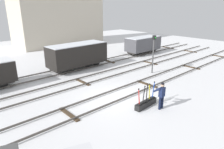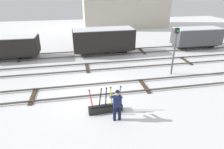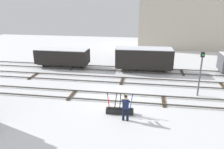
{
  "view_description": "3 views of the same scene",
  "coord_description": "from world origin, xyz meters",
  "views": [
    {
      "loc": [
        -8.54,
        -9.24,
        5.91
      ],
      "look_at": [
        1.15,
        1.49,
        1.0
      ],
      "focal_mm": 32.43,
      "sensor_mm": 36.0,
      "label": 1
    },
    {
      "loc": [
        -0.66,
        -10.54,
        6.01
      ],
      "look_at": [
        1.48,
        0.74,
        0.72
      ],
      "focal_mm": 30.41,
      "sensor_mm": 36.0,
      "label": 2
    },
    {
      "loc": [
        2.07,
        -14.97,
        6.98
      ],
      "look_at": [
        -0.62,
        1.89,
        1.27
      ],
      "focal_mm": 34.95,
      "sensor_mm": 36.0,
      "label": 3
    }
  ],
  "objects": [
    {
      "name": "ground_plane",
      "position": [
        0.0,
        0.0,
        0.0
      ],
      "size": [
        60.0,
        60.0,
        0.0
      ],
      "primitive_type": "plane",
      "color": "white"
    },
    {
      "name": "track_siding_far",
      "position": [
        0.0,
        7.3,
        0.11
      ],
      "size": [
        44.0,
        1.94,
        0.18
      ],
      "color": "#4C4742",
      "rests_on": "ground_plane"
    },
    {
      "name": "rail_worker",
      "position": [
        1.01,
        -3.06,
        0.96
      ],
      "size": [
        0.56,
        0.66,
        1.71
      ],
      "rotation": [
        0.0,
        0.0,
        0.05
      ],
      "color": "#111831",
      "rests_on": "ground_plane"
    },
    {
      "name": "switch_lever_frame",
      "position": [
        0.56,
        -2.3,
        0.25
      ],
      "size": [
        1.82,
        0.46,
        1.45
      ],
      "rotation": [
        0.0,
        0.0,
        0.05
      ],
      "color": "black",
      "rests_on": "ground_plane"
    },
    {
      "name": "freight_car_far_end",
      "position": [
        -7.04,
        7.3,
        1.22
      ],
      "size": [
        5.78,
        2.01,
        2.08
      ],
      "rotation": [
        0.0,
        0.0,
        0.0
      ],
      "color": "#2D2B28",
      "rests_on": "ground_plane"
    },
    {
      "name": "freight_car_near_switch",
      "position": [
        1.88,
        7.3,
        1.42
      ],
      "size": [
        5.86,
        2.31,
        2.47
      ],
      "rotation": [
        0.0,
        0.0,
        0.03
      ],
      "color": "#2D2B28",
      "rests_on": "ground_plane"
    },
    {
      "name": "track_siding_near",
      "position": [
        0.0,
        3.81,
        0.11
      ],
      "size": [
        44.0,
        1.94,
        0.18
      ],
      "color": "#4C4742",
      "rests_on": "ground_plane"
    },
    {
      "name": "signal_post",
      "position": [
        6.2,
        1.53,
        2.15
      ],
      "size": [
        0.24,
        0.32,
        3.47
      ],
      "color": "#4C4C4C",
      "rests_on": "ground_plane"
    },
    {
      "name": "track_main_line",
      "position": [
        0.0,
        0.0,
        0.11
      ],
      "size": [
        44.0,
        1.94,
        0.18
      ],
      "color": "#4C4742",
      "rests_on": "ground_plane"
    },
    {
      "name": "apartment_building",
      "position": [
        7.45,
        21.19,
        5.87
      ],
      "size": [
        13.65,
        6.15,
        11.74
      ],
      "color": "beige",
      "rests_on": "ground_plane"
    }
  ]
}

